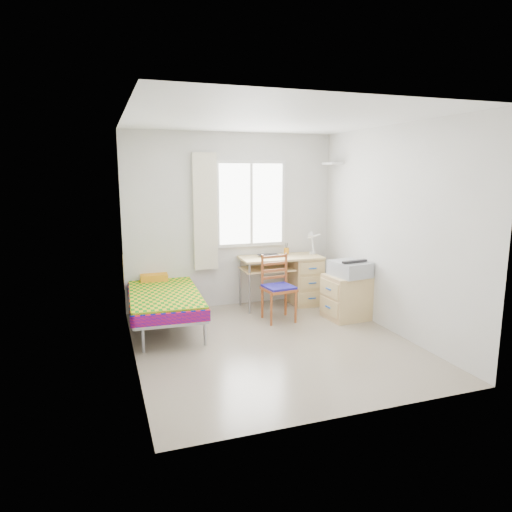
{
  "coord_description": "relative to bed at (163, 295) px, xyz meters",
  "views": [
    {
      "loc": [
        -1.89,
        -4.84,
        2.03
      ],
      "look_at": [
        -0.03,
        0.55,
        0.97
      ],
      "focal_mm": 32.0,
      "sensor_mm": 36.0,
      "label": 1
    }
  ],
  "objects": [
    {
      "name": "printer",
      "position": [
        2.47,
        -0.61,
        0.32
      ],
      "size": [
        0.5,
        0.55,
        0.21
      ],
      "rotation": [
        0.0,
        0.0,
        0.14
      ],
      "color": "#ADB1B5",
      "rests_on": "cabinet"
    },
    {
      "name": "window",
      "position": [
        1.44,
        0.59,
        1.15
      ],
      "size": [
        1.1,
        0.04,
        1.3
      ],
      "color": "white",
      "rests_on": "wall_back"
    },
    {
      "name": "wall_right",
      "position": [
        2.74,
        -1.14,
        0.9
      ],
      "size": [
        0.0,
        3.5,
        3.5
      ],
      "primitive_type": "plane",
      "rotation": [
        1.57,
        0.0,
        -1.57
      ],
      "color": "silver",
      "rests_on": "ground"
    },
    {
      "name": "cabinet",
      "position": [
        2.46,
        -0.57,
        -0.1
      ],
      "size": [
        0.6,
        0.53,
        0.61
      ],
      "rotation": [
        0.0,
        0.0,
        0.06
      ],
      "color": "tan",
      "rests_on": "floor"
    },
    {
      "name": "bed",
      "position": [
        0.0,
        0.0,
        0.0
      ],
      "size": [
        0.99,
        1.96,
        0.83
      ],
      "rotation": [
        0.0,
        0.0,
        -0.05
      ],
      "color": "#97999F",
      "rests_on": "floor"
    },
    {
      "name": "ceiling",
      "position": [
        1.14,
        -1.14,
        2.2
      ],
      "size": [
        3.5,
        3.5,
        0.0
      ],
      "primitive_type": "plane",
      "rotation": [
        3.14,
        0.0,
        0.0
      ],
      "color": "white",
      "rests_on": "wall_back"
    },
    {
      "name": "desk",
      "position": [
        2.14,
        0.3,
        0.01
      ],
      "size": [
        1.25,
        0.6,
        0.77
      ],
      "rotation": [
        0.0,
        0.0,
        -0.03
      ],
      "color": "tan",
      "rests_on": "floor"
    },
    {
      "name": "book",
      "position": [
        1.59,
        0.3,
        0.19
      ],
      "size": [
        0.28,
        0.31,
        0.02
      ],
      "primitive_type": "imported",
      "rotation": [
        0.0,
        0.0,
        0.52
      ],
      "color": "gray",
      "rests_on": "desk"
    },
    {
      "name": "task_lamp",
      "position": [
        2.31,
        0.23,
        0.6
      ],
      "size": [
        0.22,
        0.31,
        0.38
      ],
      "rotation": [
        0.0,
        0.0,
        -0.07
      ],
      "color": "white",
      "rests_on": "desk"
    },
    {
      "name": "floating_shelf",
      "position": [
        2.63,
        0.26,
        1.75
      ],
      "size": [
        0.2,
        0.32,
        0.03
      ],
      "primitive_type": "cube",
      "color": "white",
      "rests_on": "wall_right"
    },
    {
      "name": "floor",
      "position": [
        1.14,
        -1.14,
        -0.4
      ],
      "size": [
        3.5,
        3.5,
        0.0
      ],
      "primitive_type": "plane",
      "color": "#BCAD93",
      "rests_on": "ground"
    },
    {
      "name": "curtain",
      "position": [
        0.72,
        0.54,
        1.05
      ],
      "size": [
        0.35,
        0.05,
        1.7
      ],
      "primitive_type": "cube",
      "color": "beige",
      "rests_on": "wall_back"
    },
    {
      "name": "wall_left",
      "position": [
        -0.46,
        -1.14,
        0.9
      ],
      "size": [
        0.0,
        3.5,
        3.5
      ],
      "primitive_type": "plane",
      "rotation": [
        1.57,
        0.0,
        1.57
      ],
      "color": "silver",
      "rests_on": "ground"
    },
    {
      "name": "laptop",
      "position": [
        1.65,
        0.37,
        0.38
      ],
      "size": [
        0.33,
        0.22,
        0.03
      ],
      "primitive_type": "imported",
      "rotation": [
        0.0,
        0.0,
        -0.04
      ],
      "color": "black",
      "rests_on": "desk"
    },
    {
      "name": "chair",
      "position": [
        1.53,
        -0.3,
        0.11
      ],
      "size": [
        0.44,
        0.44,
        0.92
      ],
      "rotation": [
        0.0,
        0.0,
        0.11
      ],
      "color": "brown",
      "rests_on": "floor"
    },
    {
      "name": "wall_back",
      "position": [
        1.14,
        0.61,
        0.9
      ],
      "size": [
        3.2,
        0.0,
        3.2
      ],
      "primitive_type": "plane",
      "rotation": [
        1.57,
        0.0,
        0.0
      ],
      "color": "silver",
      "rests_on": "ground"
    },
    {
      "name": "pen_cup",
      "position": [
        1.98,
        0.46,
        0.41
      ],
      "size": [
        0.1,
        0.1,
        0.1
      ],
      "primitive_type": "cylinder",
      "rotation": [
        0.0,
        0.0,
        -0.26
      ],
      "color": "orange",
      "rests_on": "desk"
    }
  ]
}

